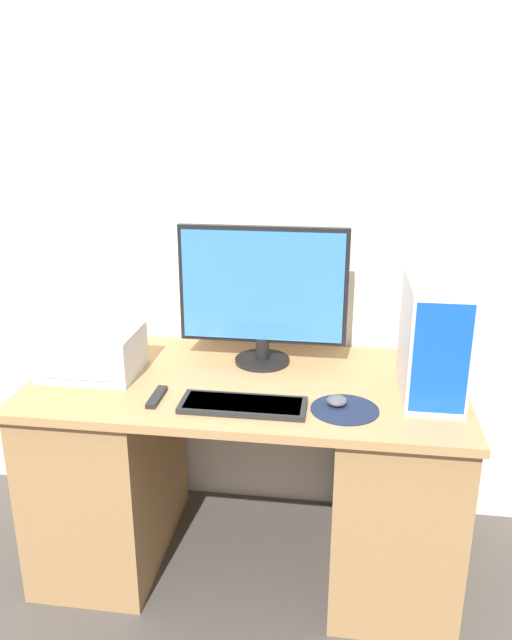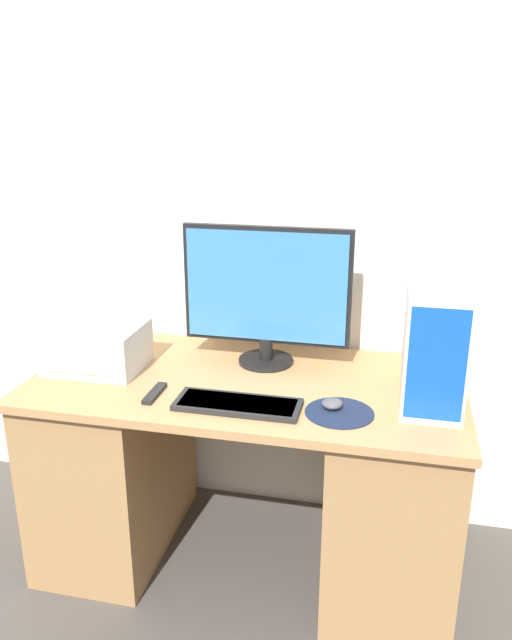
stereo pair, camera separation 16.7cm
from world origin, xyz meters
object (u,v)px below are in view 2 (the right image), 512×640
monitor (266,292)px  keyboard (238,404)px  mouse (332,404)px  computer_tower (434,343)px  printer (96,347)px  remote_control (155,393)px

monitor → keyboard: size_ratio=1.53×
mouse → computer_tower: size_ratio=0.18×
mouse → printer: 0.91m
monitor → mouse: bearing=-49.3°
mouse → computer_tower: 0.38m
monitor → printer: monitor is taller
printer → remote_control: (0.30, -0.18, -0.07)m
keyboard → remote_control: size_ratio=2.69×
monitor → printer: bearing=-162.5°
computer_tower → remote_control: 0.94m
keyboard → remote_control: bearing=175.7°
mouse → remote_control: 0.60m
monitor → keyboard: 0.48m
keyboard → computer_tower: (0.61, 0.20, 0.19)m
remote_control → mouse: bearing=3.2°
monitor → mouse: (0.29, -0.34, -0.26)m
mouse → printer: bearing=170.8°
printer → remote_control: 0.35m
keyboard → printer: (-0.59, 0.20, 0.07)m
keyboard → mouse: bearing=10.5°
printer → computer_tower: bearing=-0.1°
keyboard → mouse: size_ratio=5.79×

